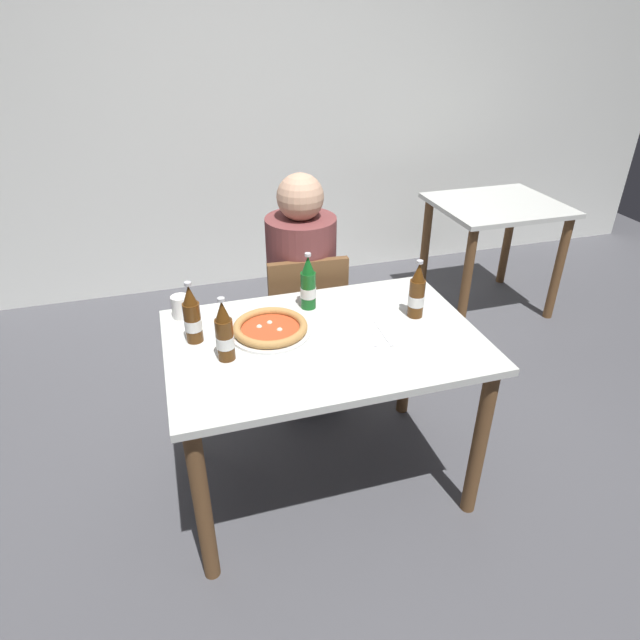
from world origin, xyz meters
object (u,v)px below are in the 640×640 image
at_px(dining_table_background, 494,226).
at_px(pizza_margherita_near, 270,329).
at_px(beer_bottle_left, 224,334).
at_px(beer_bottle_center, 417,293).
at_px(beer_bottle_right, 192,317).
at_px(chair_behind_table, 304,319).
at_px(diner_seated, 302,297).
at_px(napkin_with_cutlery, 379,335).
at_px(paper_cup, 181,307).
at_px(beer_bottle_extra, 308,285).
at_px(dining_table_main, 324,362).

relative_size(dining_table_background, pizza_margherita_near, 2.53).
bearing_deg(beer_bottle_left, pizza_margherita_near, 33.70).
xyz_separation_m(beer_bottle_center, beer_bottle_right, (-0.89, 0.06, 0.00)).
bearing_deg(chair_behind_table, diner_seated, -91.23).
bearing_deg(napkin_with_cutlery, diner_seated, 99.78).
height_order(beer_bottle_center, paper_cup, beer_bottle_center).
xyz_separation_m(beer_bottle_left, beer_bottle_extra, (0.39, 0.29, 0.00)).
bearing_deg(beer_bottle_right, dining_table_main, -14.12).
xyz_separation_m(beer_bottle_center, napkin_with_cutlery, (-0.20, -0.10, -0.10)).
xyz_separation_m(chair_behind_table, beer_bottle_left, (-0.46, -0.65, 0.37)).
relative_size(beer_bottle_extra, paper_cup, 2.60).
height_order(diner_seated, paper_cup, diner_seated).
bearing_deg(diner_seated, dining_table_main, -97.55).
height_order(dining_table_background, beer_bottle_center, beer_bottle_center).
distance_m(chair_behind_table, beer_bottle_left, 0.88).
distance_m(dining_table_main, chair_behind_table, 0.63).
relative_size(diner_seated, paper_cup, 12.73).
distance_m(diner_seated, beer_bottle_center, 0.74).
relative_size(dining_table_main, dining_table_background, 1.50).
bearing_deg(napkin_with_cutlery, chair_behind_table, 100.83).
xyz_separation_m(pizza_margherita_near, napkin_with_cutlery, (0.40, -0.14, -0.02)).
bearing_deg(beer_bottle_center, dining_table_background, 46.00).
bearing_deg(chair_behind_table, beer_bottle_extra, 81.32).
distance_m(dining_table_background, beer_bottle_right, 2.36).
xyz_separation_m(dining_table_main, beer_bottle_extra, (0.01, 0.25, 0.22)).
height_order(chair_behind_table, beer_bottle_right, beer_bottle_right).
height_order(beer_bottle_left, paper_cup, beer_bottle_left).
bearing_deg(beer_bottle_left, paper_cup, 110.57).
height_order(dining_table_main, beer_bottle_left, beer_bottle_left).
bearing_deg(beer_bottle_extra, napkin_with_cutlery, -56.11).
distance_m(pizza_margherita_near, beer_bottle_center, 0.61).
distance_m(pizza_margherita_near, beer_bottle_extra, 0.27).
bearing_deg(beer_bottle_extra, beer_bottle_center, -25.99).
relative_size(beer_bottle_left, beer_bottle_extra, 1.00).
height_order(beer_bottle_center, beer_bottle_extra, same).
height_order(dining_table_main, diner_seated, diner_seated).
relative_size(beer_bottle_right, napkin_with_cutlery, 1.17).
height_order(diner_seated, beer_bottle_center, diner_seated).
bearing_deg(beer_bottle_center, chair_behind_table, 120.53).
relative_size(beer_bottle_extra, napkin_with_cutlery, 1.17).
distance_m(chair_behind_table, beer_bottle_center, 0.74).
height_order(napkin_with_cutlery, paper_cup, paper_cup).
bearing_deg(beer_bottle_extra, beer_bottle_left, -143.39).
relative_size(diner_seated, napkin_with_cutlery, 5.73).
height_order(pizza_margherita_near, paper_cup, paper_cup).
distance_m(diner_seated, dining_table_background, 1.60).
relative_size(dining_table_main, beer_bottle_left, 4.86).
height_order(dining_table_background, paper_cup, paper_cup).
xyz_separation_m(pizza_margherita_near, paper_cup, (-0.32, 0.23, 0.03)).
bearing_deg(diner_seated, beer_bottle_left, -123.79).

